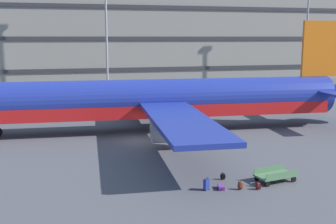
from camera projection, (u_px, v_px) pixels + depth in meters
ground_plane at (142, 141)px, 37.78m from camera, size 600.00×600.00×0.00m
terminal_structure at (94, 38)px, 88.45m from camera, size 176.00×19.20×17.93m
airliner at (154, 100)px, 41.28m from camera, size 44.24×35.86×10.90m
light_mast_left at (106, 6)px, 71.53m from camera, size 1.80×0.50×25.39m
light_mast_center_left at (307, 21)px, 81.27m from camera, size 1.80×0.50×21.30m
suitcase_laid_flat at (221, 187)px, 25.76m from camera, size 0.53×0.80×0.25m
suitcase_purple at (206, 184)px, 25.52m from camera, size 0.42×0.37×0.83m
backpack_black at (241, 186)px, 25.62m from camera, size 0.41×0.30×0.57m
backpack_navy at (223, 176)px, 27.46m from camera, size 0.43×0.35×0.50m
backpack_large at (258, 186)px, 25.67m from camera, size 0.41×0.34×0.50m
baggage_cart at (275, 175)px, 27.03m from camera, size 3.37×1.75×0.82m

